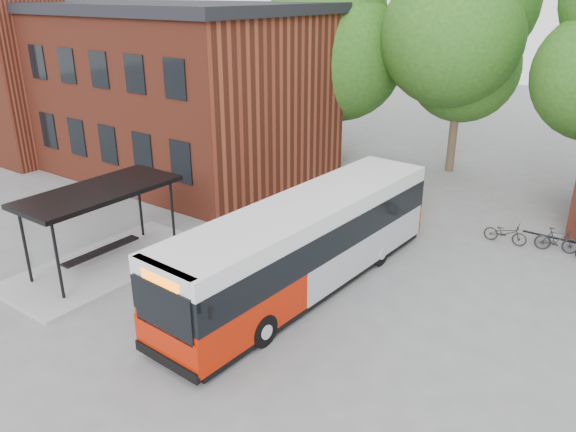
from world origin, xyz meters
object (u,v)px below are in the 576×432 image
Objects in this scene: bus_shelter at (104,228)px; bicycle_1 at (557,240)px; bicycle_0 at (505,233)px; city_bus at (306,246)px.

bus_shelter is 16.38m from bicycle_1.
bicycle_1 is (1.77, 0.34, 0.04)m from bicycle_0.
bicycle_0 is (10.72, 10.22, -1.03)m from bus_shelter.
bus_shelter reaches higher than bicycle_1.
city_bus reaches higher than bicycle_1.
bicycle_0 is at bearing 88.11° from bicycle_1.
city_bus is 7.59× the size of bicycle_1.
bus_shelter is at bearing -153.48° from city_bus.
bicycle_0 is 1.04× the size of bicycle_1.
bicycle_1 is at bearing -82.78° from bicycle_0.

